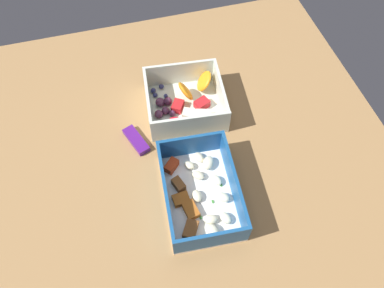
% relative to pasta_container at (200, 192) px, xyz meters
% --- Properties ---
extents(table_surface, '(0.80, 0.80, 0.02)m').
position_rel_pasta_container_xyz_m(table_surface, '(0.11, -0.02, -0.03)').
color(table_surface, '#9E7547').
rests_on(table_surface, ground).
extents(pasta_container, '(0.20, 0.14, 0.06)m').
position_rel_pasta_container_xyz_m(pasta_container, '(0.00, 0.00, 0.00)').
color(pasta_container, white).
rests_on(pasta_container, table_surface).
extents(fruit_bowl, '(0.17, 0.17, 0.06)m').
position_rel_pasta_container_xyz_m(fruit_bowl, '(0.21, -0.03, 0.00)').
color(fruit_bowl, silver).
rests_on(fruit_bowl, table_surface).
extents(candy_bar, '(0.07, 0.05, 0.01)m').
position_rel_pasta_container_xyz_m(candy_bar, '(0.15, 0.09, -0.01)').
color(candy_bar, '#51197A').
rests_on(candy_bar, table_surface).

